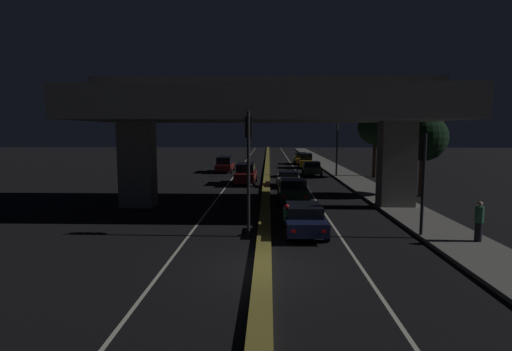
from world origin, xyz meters
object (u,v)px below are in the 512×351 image
Objects in this scene: car_taxi_yellow_sixth at (301,158)px; car_dark_blue_lead at (303,218)px; street_lamp at (333,135)px; car_dark_red_second_oncoming at (225,164)px; traffic_light_left_of_median at (248,152)px; traffic_light_right_of_median at (423,167)px; pedestrian_on_sidewalk at (479,221)px; car_silver_third at (288,178)px; car_dark_green_fourth at (312,168)px; car_dark_red_lead_oncoming at (246,173)px; car_dark_green_second at (293,190)px; car_taxi_yellow_fifth at (306,160)px; motorcycle_black_filtering_near at (287,223)px.

car_dark_blue_lead is at bearing 175.19° from car_taxi_yellow_sixth.
street_lamp is 1.50× the size of car_dark_red_second_oncoming.
traffic_light_left_of_median is 7.67m from traffic_light_right_of_median.
traffic_light_right_of_median is 2.74× the size of pedestrian_on_sidewalk.
car_dark_blue_lead is at bearing -178.38° from car_silver_third.
street_lamp is 1.72× the size of car_dark_green_fourth.
car_dark_red_lead_oncoming is (-8.78, 17.54, -2.19)m from traffic_light_right_of_median.
pedestrian_on_sidewalk reaches higher than car_dark_green_second.
street_lamp is at bearing -31.88° from car_silver_third.
pedestrian_on_sidewalk reaches higher than car_dark_green_fourth.
car_taxi_yellow_fifth is at bearing -7.07° from car_dark_green_second.
motorcycle_black_filtering_near is at bearing 174.09° from car_taxi_yellow_sixth.
pedestrian_on_sidewalk is at bearing 31.17° from car_dark_red_lead_oncoming.
traffic_light_right_of_median is 1.03× the size of car_dark_blue_lead.
car_taxi_yellow_sixth is 22.59m from car_dark_red_lead_oncoming.
car_taxi_yellow_fifth is 16.90m from car_dark_red_lead_oncoming.
car_dark_green_second is at bearing 174.04° from car_taxi_yellow_sixth.
car_dark_green_second is 7.36m from car_silver_third.
car_dark_green_second reaches higher than motorcycle_black_filtering_near.
car_dark_red_second_oncoming reaches higher than car_taxi_yellow_sixth.
car_dark_green_second is at bearing 120.58° from traffic_light_right_of_median.
car_dark_green_second is 1.10× the size of car_taxi_yellow_fifth.
traffic_light_left_of_median is 1.36× the size of car_dark_green_fourth.
car_taxi_yellow_fifth is at bearing 96.73° from pedestrian_on_sidewalk.
car_dark_red_lead_oncoming is (-6.60, -21.61, 0.11)m from car_taxi_yellow_sixth.
street_lamp is at bearing -173.55° from car_taxi_yellow_sixth.
car_dark_blue_lead is 1.09× the size of car_dark_green_fourth.
car_taxi_yellow_fifth is at bearing 1.21° from car_dark_green_fourth.
traffic_light_left_of_median is at bearing 4.91° from car_dark_red_lead_oncoming.
traffic_light_left_of_median is at bearing 9.13° from car_dark_red_second_oncoming.
street_lamp is 1.77× the size of car_silver_third.
car_taxi_yellow_fifth reaches higher than car_silver_third.
traffic_light_right_of_median is at bearing 27.80° from car_dark_red_lead_oncoming.
car_taxi_yellow_fifth reaches higher than car_dark_red_lead_oncoming.
car_silver_third is 3.99m from car_dark_red_lead_oncoming.
motorcycle_black_filtering_near is at bearing 173.30° from car_dark_green_fourth.
traffic_light_right_of_median reaches higher than car_taxi_yellow_fifth.
traffic_light_left_of_median is 1.22× the size of car_taxi_yellow_sixth.
traffic_light_left_of_median reaches higher than car_dark_green_fourth.
motorcycle_black_filtering_near is at bearing 120.83° from car_dark_blue_lead.
pedestrian_on_sidewalk is at bearing -84.77° from street_lamp.
traffic_light_left_of_median is 1.20× the size of car_dark_green_second.
traffic_light_left_of_median is 0.79× the size of street_lamp.
traffic_light_left_of_median is at bearing 93.96° from motorcycle_black_filtering_near.
pedestrian_on_sidewalk is at bearing -155.83° from car_silver_third.
traffic_light_left_of_median is 1.32× the size of car_taxi_yellow_fifth.
car_taxi_yellow_sixth is at bearing -5.35° from car_silver_third.
car_dark_green_second reaches higher than car_dark_green_fourth.
motorcycle_black_filtering_near reaches higher than car_dark_blue_lead.
pedestrian_on_sidewalk is (7.10, -1.64, 0.27)m from car_dark_blue_lead.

